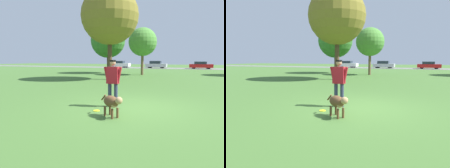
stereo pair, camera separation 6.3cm
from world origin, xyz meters
The scene contains 11 objects.
ground_plane centered at (0.00, 0.00, 0.00)m, with size 120.00×120.00×0.00m, color #426B2D.
far_road_strip centered at (0.00, 32.27, 0.01)m, with size 120.00×6.00×0.01m.
person centered at (-0.75, -0.10, 0.99)m, with size 0.69×0.23×1.67m.
dog centered at (-0.30, -1.36, 0.45)m, with size 0.92×0.69×0.66m.
frisbee centered at (-1.03, -0.87, 0.01)m, with size 0.22×0.22×0.02m.
tree_near_left centered at (-4.43, 8.90, 5.21)m, with size 4.71×4.71×7.58m.
tree_far_left centered at (-7.48, 15.99, 3.93)m, with size 4.16×4.16×6.02m.
tree_mid_center centered at (-2.97, 14.75, 3.52)m, with size 3.03×3.03×5.05m.
parked_car_white centered at (-11.67, 32.28, 0.68)m, with size 4.53×1.86×1.35m.
parked_car_silver centered at (-4.11, 32.12, 0.68)m, with size 4.01×1.85×1.37m.
parked_car_red centered at (3.73, 31.87, 0.64)m, with size 3.85×1.89×1.29m.
Camera 2 is at (1.81, -6.66, 1.70)m, focal length 32.00 mm.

